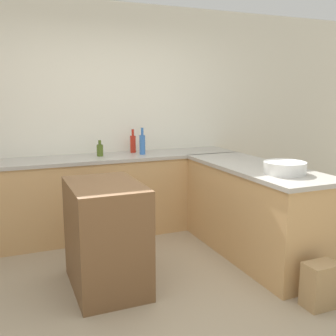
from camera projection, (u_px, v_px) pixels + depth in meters
name	position (u px, v px, depth m)	size (l,w,h in m)	color
ground_plane	(165.00, 303.00, 3.13)	(14.00, 14.00, 0.00)	tan
wall_back	(100.00, 118.00, 4.75)	(8.00, 0.06, 2.70)	silver
counter_back	(109.00, 195.00, 4.62)	(3.12, 0.61, 0.93)	tan
counter_peninsula	(254.00, 210.00, 4.01)	(0.69, 1.82, 0.93)	tan
island_table	(106.00, 236.00, 3.32)	(0.58, 0.84, 0.91)	brown
mixing_bowl	(285.00, 168.00, 3.53)	(0.38, 0.38, 0.11)	white
water_bottle_blue	(142.00, 144.00, 4.63)	(0.07, 0.07, 0.31)	#386BB7
olive_oil_bottle	(100.00, 150.00, 4.52)	(0.07, 0.07, 0.18)	#475B1E
hot_sauce_bottle	(133.00, 143.00, 4.79)	(0.07, 0.07, 0.28)	red
paper_bag	(321.00, 285.00, 3.04)	(0.26, 0.18, 0.36)	#A88456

